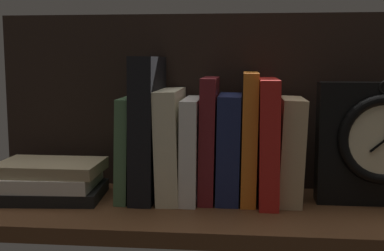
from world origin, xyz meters
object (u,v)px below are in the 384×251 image
(book_maroon_dawkins, at_px, (209,139))
(book_red_requiem, at_px, (268,140))
(book_tan_shortstories, at_px, (290,150))
(book_stack_side, at_px, (53,180))
(book_orange_pandolfini, at_px, (249,137))
(book_black_skeptic, at_px, (148,127))
(book_white_catcher, at_px, (192,148))
(book_navy_bierce, at_px, (229,147))
(framed_clock, at_px, (380,143))
(book_green_romantic, at_px, (130,147))
(book_cream_twain, at_px, (171,144))

(book_maroon_dawkins, bearing_deg, book_red_requiem, 0.00)
(book_tan_shortstories, relative_size, book_stack_side, 0.97)
(book_maroon_dawkins, height_order, book_orange_pandolfini, book_orange_pandolfini)
(book_black_skeptic, distance_m, book_white_catcher, 0.09)
(book_navy_bierce, height_order, framed_clock, framed_clock)
(book_green_romantic, bearing_deg, book_orange_pandolfini, 0.00)
(book_orange_pandolfini, relative_size, book_tan_shortstories, 1.24)
(book_white_catcher, height_order, framed_clock, framed_clock)
(book_orange_pandolfini, distance_m, framed_clock, 0.22)
(book_cream_twain, xyz_separation_m, book_orange_pandolfini, (0.14, 0.00, 0.02))
(book_white_catcher, bearing_deg, book_tan_shortstories, 0.00)
(book_black_skeptic, distance_m, book_navy_bierce, 0.15)
(book_maroon_dawkins, xyz_separation_m, book_stack_side, (-0.27, -0.03, -0.07))
(book_stack_side, bearing_deg, book_white_catcher, 7.03)
(book_green_romantic, xyz_separation_m, book_white_catcher, (0.11, 0.00, -0.00))
(book_green_romantic, bearing_deg, book_cream_twain, 0.00)
(book_green_romantic, relative_size, book_tan_shortstories, 1.00)
(book_black_skeptic, bearing_deg, book_stack_side, -169.70)
(book_white_catcher, height_order, book_red_requiem, book_red_requiem)
(book_green_romantic, distance_m, book_cream_twain, 0.08)
(book_green_romantic, xyz_separation_m, book_orange_pandolfini, (0.21, 0.00, 0.02))
(book_tan_shortstories, bearing_deg, framed_clock, -3.55)
(book_cream_twain, bearing_deg, framed_clock, -1.48)
(book_cream_twain, distance_m, book_stack_side, 0.22)
(book_green_romantic, bearing_deg, book_maroon_dawkins, 0.00)
(book_black_skeptic, height_order, book_navy_bierce, book_black_skeptic)
(book_white_catcher, height_order, book_orange_pandolfini, book_orange_pandolfini)
(book_white_catcher, distance_m, book_stack_side, 0.25)
(book_white_catcher, bearing_deg, book_navy_bierce, 0.00)
(book_green_romantic, xyz_separation_m, book_stack_side, (-0.13, -0.03, -0.06))
(book_tan_shortstories, bearing_deg, book_orange_pandolfini, 180.00)
(book_green_romantic, distance_m, framed_clock, 0.43)
(framed_clock, bearing_deg, book_orange_pandolfini, 177.59)
(book_red_requiem, height_order, book_stack_side, book_red_requiem)
(book_maroon_dawkins, distance_m, framed_clock, 0.29)
(book_navy_bierce, distance_m, book_stack_side, 0.32)
(book_black_skeptic, relative_size, framed_clock, 1.18)
(book_orange_pandolfini, xyz_separation_m, book_stack_side, (-0.34, -0.03, -0.08))
(book_maroon_dawkins, bearing_deg, book_black_skeptic, 180.00)
(book_white_catcher, xyz_separation_m, framed_clock, (0.32, -0.01, 0.02))
(book_cream_twain, bearing_deg, book_maroon_dawkins, 0.00)
(book_maroon_dawkins, xyz_separation_m, book_red_requiem, (0.10, 0.00, -0.00))
(book_black_skeptic, relative_size, book_navy_bierce, 1.36)
(book_cream_twain, distance_m, book_navy_bierce, 0.10)
(book_red_requiem, relative_size, framed_clock, 1.00)
(framed_clock, bearing_deg, book_cream_twain, 178.52)
(book_navy_bierce, distance_m, book_orange_pandolfini, 0.04)
(book_white_catcher, distance_m, book_tan_shortstories, 0.17)
(book_green_romantic, distance_m, book_orange_pandolfini, 0.21)
(book_tan_shortstories, height_order, book_stack_side, book_tan_shortstories)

